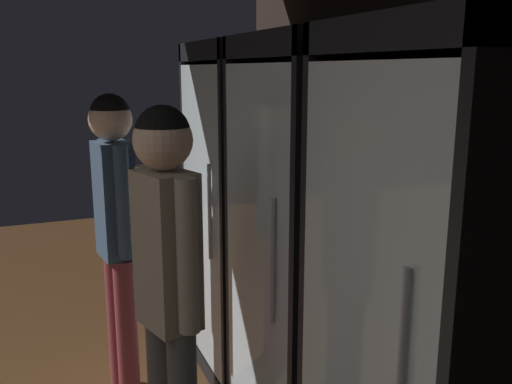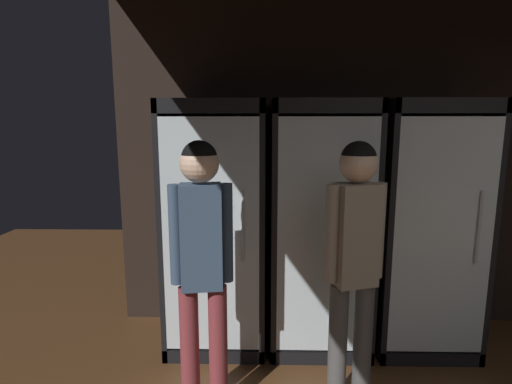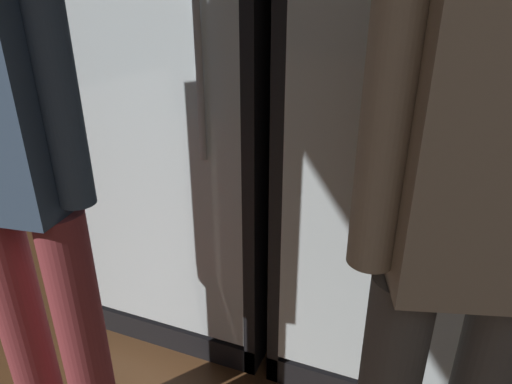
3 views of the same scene
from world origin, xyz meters
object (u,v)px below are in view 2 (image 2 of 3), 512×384
object	(u,v)px
shopper_near	(202,252)
cooler_left	(318,228)
shopper_far	(354,250)
cooler_far_left	(217,227)
cooler_center	(420,229)

from	to	relation	value
shopper_near	cooler_left	bearing A→B (deg)	46.89
shopper_near	shopper_far	size ratio (longest dim) A/B	1.00
cooler_left	cooler_far_left	bearing A→B (deg)	179.95
cooler_far_left	cooler_left	xyz separation A→B (m)	(0.80, -0.00, -0.00)
cooler_far_left	shopper_near	size ratio (longest dim) A/B	1.16
cooler_far_left	cooler_left	bearing A→B (deg)	-0.05
cooler_center	shopper_near	size ratio (longest dim) A/B	1.16
cooler_far_left	cooler_center	size ratio (longest dim) A/B	1.00
cooler_left	shopper_near	size ratio (longest dim) A/B	1.16
cooler_left	shopper_near	bearing A→B (deg)	-133.11
cooler_far_left	cooler_center	distance (m)	1.59
cooler_center	shopper_far	bearing A→B (deg)	-132.11
cooler_center	shopper_near	distance (m)	1.79
cooler_left	shopper_near	xyz separation A→B (m)	(-0.78, -0.84, 0.08)
shopper_far	shopper_near	bearing A→B (deg)	-175.74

